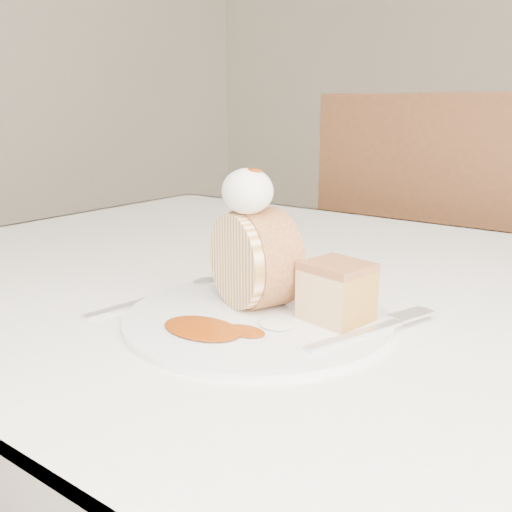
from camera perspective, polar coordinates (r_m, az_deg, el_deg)
The scene contains 10 objects.
table at distance 0.75m, azimuth 9.43°, elevation -9.68°, with size 1.40×0.90×0.75m.
chair_far at distance 1.45m, azimuth 16.85°, elevation -1.83°, with size 0.48×0.48×0.99m.
plate at distance 0.59m, azimuth 0.20°, elevation -6.22°, with size 0.28×0.28×0.01m, color white.
roulade_slice at distance 0.61m, azimuth -0.17°, elevation -0.29°, with size 0.10×0.10×0.06m, color #FFDDB1.
cake_chunk at distance 0.58m, azimuth 8.05°, elevation -3.90°, with size 0.06×0.06×0.05m, color #B07042.
whipped_cream at distance 0.58m, azimuth -0.86°, elevation 6.49°, with size 0.05×0.05×0.05m, color white.
caramel_drizzle at distance 0.58m, azimuth -0.57°, elevation 9.08°, with size 0.03×0.02×0.01m, color #8D3305.
caramel_pool at distance 0.55m, azimuth -5.41°, elevation -7.19°, with size 0.09×0.06×0.00m, color #8D3305, non-canonical shape.
fork at distance 0.54m, azimuth 9.92°, elevation -7.80°, with size 0.02×0.16×0.00m, color silver.
spoon at distance 0.66m, azimuth -11.30°, elevation -4.55°, with size 0.03×0.18×0.00m, color silver.
Camera 1 is at (0.30, -0.41, 0.97)m, focal length 40.00 mm.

